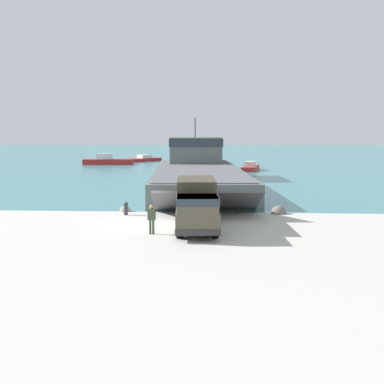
# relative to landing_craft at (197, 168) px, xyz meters

# --- Properties ---
(ground_plane) EXTENTS (240.00, 240.00, 0.00)m
(ground_plane) POSITION_rel_landing_craft_xyz_m (-2.02, -25.24, -1.79)
(ground_plane) COLOR #B7B5AD
(water_surface) EXTENTS (240.00, 180.00, 0.01)m
(water_surface) POSITION_rel_landing_craft_xyz_m (-2.02, 69.74, -1.79)
(water_surface) COLOR teal
(water_surface) RESTS_ON ground_plane
(landing_craft) EXTENTS (11.50, 38.10, 7.50)m
(landing_craft) POSITION_rel_landing_craft_xyz_m (0.00, 0.00, 0.00)
(landing_craft) COLOR #56605B
(landing_craft) RESTS_ON ground_plane
(military_truck) EXTENTS (2.97, 7.74, 2.98)m
(military_truck) POSITION_rel_landing_craft_xyz_m (1.36, -27.20, -0.26)
(military_truck) COLOR #4C4738
(military_truck) RESTS_ON ground_plane
(soldier_on_ramp) EXTENTS (0.45, 0.27, 1.71)m
(soldier_on_ramp) POSITION_rel_landing_craft_xyz_m (-1.13, -28.74, -0.80)
(soldier_on_ramp) COLOR #3D4C33
(soldier_on_ramp) RESTS_ON ground_plane
(moored_boat_a) EXTENTS (3.18, 7.99, 1.38)m
(moored_boat_a) POSITION_rel_landing_craft_xyz_m (6.92, 21.39, -1.33)
(moored_boat_a) COLOR #B22323
(moored_boat_a) RESTS_ON ground_plane
(moored_boat_b) EXTENTS (7.00, 8.01, 1.28)m
(moored_boat_b) POSITION_rel_landing_craft_xyz_m (-12.76, 43.51, -1.36)
(moored_boat_b) COLOR #B22323
(moored_boat_b) RESTS_ON ground_plane
(moored_boat_c) EXTENTS (8.80, 2.68, 1.98)m
(moored_boat_c) POSITION_rel_landing_craft_xyz_m (-17.40, 33.57, -1.13)
(moored_boat_c) COLOR #B22323
(moored_boat_c) RESTS_ON ground_plane
(mooring_bollard) EXTENTS (0.33, 0.33, 0.93)m
(mooring_bollard) POSITION_rel_landing_craft_xyz_m (-3.91, -21.87, -1.28)
(mooring_bollard) COLOR #333338
(mooring_bollard) RESTS_ON ground_plane
(shoreline_rock_a) EXTENTS (0.82, 0.82, 0.82)m
(shoreline_rock_a) POSITION_rel_landing_craft_xyz_m (-4.27, -20.15, -1.79)
(shoreline_rock_a) COLOR gray
(shoreline_rock_a) RESTS_ON ground_plane
(shoreline_rock_b) EXTENTS (1.13, 1.13, 1.13)m
(shoreline_rock_b) POSITION_rel_landing_craft_xyz_m (6.92, -20.63, -1.79)
(shoreline_rock_b) COLOR #66605B
(shoreline_rock_b) RESTS_ON ground_plane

